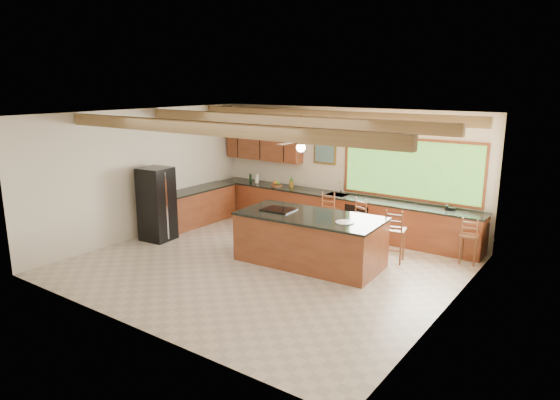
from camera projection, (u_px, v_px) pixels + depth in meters
The scene contains 9 objects.
ground at pixel (265, 265), 10.07m from camera, with size 7.20×7.20×0.00m, color #B8A998.
room_shell at pixel (277, 151), 10.17m from camera, with size 7.27×6.54×3.02m.
counter_run at pixel (300, 211), 12.42m from camera, with size 7.12×3.10×1.22m.
island at pixel (310, 239), 10.05m from camera, with size 2.98×1.54×1.03m.
refrigerator at pixel (157, 204), 11.50m from camera, with size 0.73×0.71×1.70m.
bar_stool_a at pixel (330, 210), 11.76m from camera, with size 0.43×0.43×1.10m.
bar_stool_b at pixel (394, 231), 10.04m from camera, with size 0.48×0.48×1.13m.
bar_stool_c at pixel (364, 217), 11.26m from camera, with size 0.47×0.47×1.07m.
bar_stool_d at pixel (469, 237), 9.97m from camera, with size 0.39×0.39×0.98m.
Camera 1 is at (5.74, -7.57, 3.60)m, focal length 32.00 mm.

